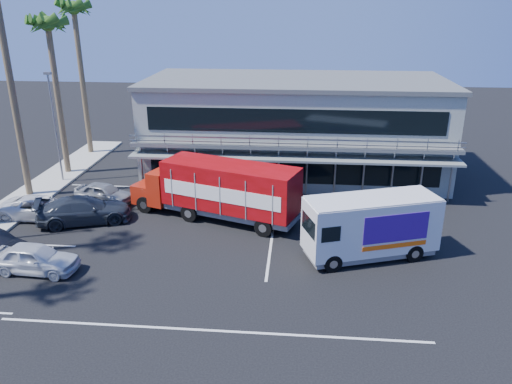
{
  "coord_description": "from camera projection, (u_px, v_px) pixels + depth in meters",
  "views": [
    {
      "loc": [
        3.38,
        -22.87,
        12.6
      ],
      "look_at": [
        0.98,
        4.09,
        2.3
      ],
      "focal_mm": 35.0,
      "sensor_mm": 36.0,
      "label": 1
    }
  ],
  "objects": [
    {
      "name": "red_truck",
      "position": [
        220.0,
        189.0,
        30.34
      ],
      "size": [
        10.99,
        5.94,
        3.63
      ],
      "rotation": [
        0.0,
        0.0,
        -0.34
      ],
      "color": "#A41D0D",
      "rests_on": "ground"
    },
    {
      "name": "building",
      "position": [
        295.0,
        127.0,
        38.41
      ],
      "size": [
        22.4,
        12.0,
        7.3
      ],
      "color": "gray",
      "rests_on": "ground"
    },
    {
      "name": "curb_strip",
      "position": [
        17.0,
        206.0,
        32.85
      ],
      "size": [
        3.0,
        32.0,
        0.16
      ],
      "primitive_type": "cube",
      "color": "#A5A399",
      "rests_on": "ground"
    },
    {
      "name": "white_van",
      "position": [
        371.0,
        226.0,
        25.8
      ],
      "size": [
        7.24,
        4.43,
        3.34
      ],
      "rotation": [
        0.0,
        0.0,
        0.33
      ],
      "color": "silver",
      "rests_on": "ground"
    },
    {
      "name": "parked_car_c",
      "position": [
        40.0,
        208.0,
        30.94
      ],
      "size": [
        5.01,
        2.4,
        1.38
      ],
      "primitive_type": "imported",
      "rotation": [
        0.0,
        0.0,
        1.59
      ],
      "color": "silver",
      "rests_on": "ground"
    },
    {
      "name": "palm_e",
      "position": [
        49.0,
        33.0,
        35.61
      ],
      "size": [
        2.8,
        2.8,
        12.25
      ],
      "color": "brown",
      "rests_on": "ground"
    },
    {
      "name": "parked_car_d",
      "position": [
        84.0,
        210.0,
        30.27
      ],
      "size": [
        6.02,
        4.06,
        1.62
      ],
      "primitive_type": "imported",
      "rotation": [
        0.0,
        0.0,
        1.92
      ],
      "color": "#272C34",
      "rests_on": "ground"
    },
    {
      "name": "light_pole_far",
      "position": [
        55.0,
        123.0,
        35.87
      ],
      "size": [
        0.5,
        0.25,
        8.09
      ],
      "color": "gray",
      "rests_on": "ground"
    },
    {
      "name": "parked_car_a",
      "position": [
        35.0,
        258.0,
        24.72
      ],
      "size": [
        4.4,
        1.99,
        1.47
      ],
      "primitive_type": "imported",
      "rotation": [
        0.0,
        0.0,
        1.51
      ],
      "color": "silver",
      "rests_on": "ground"
    },
    {
      "name": "ground",
      "position": [
        230.0,
        260.0,
        26.05
      ],
      "size": [
        120.0,
        120.0,
        0.0
      ],
      "primitive_type": "plane",
      "color": "black",
      "rests_on": "ground"
    },
    {
      "name": "palm_f",
      "position": [
        75.0,
        17.0,
        40.44
      ],
      "size": [
        2.8,
        2.8,
        13.25
      ],
      "color": "brown",
      "rests_on": "ground"
    },
    {
      "name": "parked_car_e",
      "position": [
        104.0,
        193.0,
        33.3
      ],
      "size": [
        4.29,
        2.49,
        1.37
      ],
      "primitive_type": "imported",
      "rotation": [
        0.0,
        0.0,
        1.34
      ],
      "color": "gray",
      "rests_on": "ground"
    }
  ]
}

